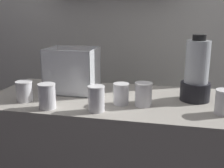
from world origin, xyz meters
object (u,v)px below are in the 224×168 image
(juice_cup_orange_far_left, at_px, (24,92))
(juice_cup_pomegranate_far_right, at_px, (143,95))
(juice_cup_carrot_right, at_px, (121,95))
(juice_cup_beet_middle, at_px, (96,100))
(juice_cup_beet_left, at_px, (47,97))
(carrot_display_bin, at_px, (72,78))
(blender_pitcher, at_px, (196,74))

(juice_cup_orange_far_left, bearing_deg, juice_cup_pomegranate_far_right, 5.67)
(juice_cup_carrot_right, height_order, juice_cup_pomegranate_far_right, juice_cup_pomegranate_far_right)
(juice_cup_beet_middle, xyz_separation_m, juice_cup_carrot_right, (0.10, 0.13, -0.01))
(juice_cup_beet_left, bearing_deg, juice_cup_beet_middle, 3.35)
(juice_cup_beet_left, distance_m, juice_cup_carrot_right, 0.38)
(juice_cup_orange_far_left, height_order, juice_cup_beet_middle, juice_cup_beet_middle)
(juice_cup_beet_middle, bearing_deg, carrot_display_bin, 128.45)
(blender_pitcher, distance_m, juice_cup_beet_middle, 0.56)
(juice_cup_beet_left, relative_size, juice_cup_pomegranate_far_right, 1.04)
(juice_cup_carrot_right, xyz_separation_m, juice_cup_pomegranate_far_right, (0.12, 0.00, 0.01))
(blender_pitcher, distance_m, juice_cup_orange_far_left, 0.93)
(blender_pitcher, bearing_deg, juice_cup_beet_middle, -149.49)
(carrot_display_bin, distance_m, juice_cup_beet_middle, 0.39)
(blender_pitcher, height_order, juice_cup_pomegranate_far_right, blender_pitcher)
(blender_pitcher, distance_m, juice_cup_carrot_right, 0.42)
(juice_cup_beet_middle, distance_m, juice_cup_carrot_right, 0.16)
(juice_cup_beet_left, relative_size, juice_cup_carrot_right, 1.13)
(blender_pitcher, height_order, juice_cup_beet_middle, blender_pitcher)
(carrot_display_bin, relative_size, juice_cup_beet_left, 2.29)
(blender_pitcher, relative_size, juice_cup_beet_middle, 2.81)
(juice_cup_orange_far_left, distance_m, juice_cup_pomegranate_far_right, 0.64)
(juice_cup_beet_left, distance_m, juice_cup_pomegranate_far_right, 0.49)
(juice_cup_beet_left, bearing_deg, carrot_display_bin, 87.91)
(juice_cup_orange_far_left, xyz_separation_m, juice_cup_carrot_right, (0.52, 0.06, -0.00))
(blender_pitcher, xyz_separation_m, juice_cup_pomegranate_far_right, (-0.27, -0.15, -0.09))
(blender_pitcher, bearing_deg, juice_cup_beet_left, -157.86)
(juice_cup_beet_left, xyz_separation_m, juice_cup_carrot_right, (0.35, 0.14, -0.01))
(juice_cup_pomegranate_far_right, bearing_deg, juice_cup_beet_left, -162.77)
(juice_cup_orange_far_left, distance_m, juice_cup_beet_left, 0.19)
(juice_cup_orange_far_left, bearing_deg, juice_cup_beet_left, -25.25)
(blender_pitcher, height_order, juice_cup_carrot_right, blender_pitcher)
(carrot_display_bin, distance_m, juice_cup_pomegranate_far_right, 0.49)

